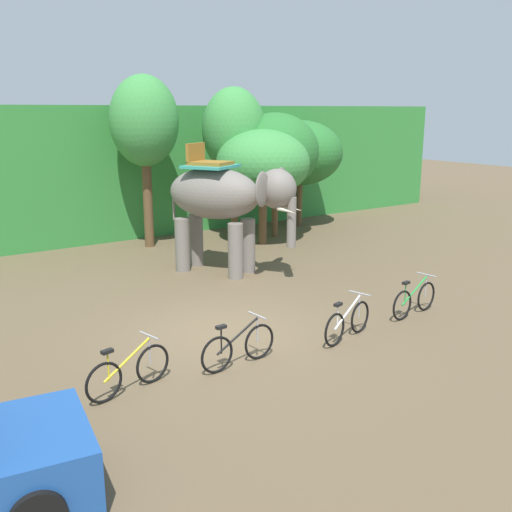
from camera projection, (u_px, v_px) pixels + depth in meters
name	position (u px, v px, depth m)	size (l,w,h in m)	color
ground_plane	(223.00, 333.00, 12.68)	(80.00, 80.00, 0.00)	brown
foliage_hedge	(48.00, 171.00, 22.47)	(36.00, 6.00, 4.87)	#338438
tree_center	(144.00, 122.00, 19.70)	(2.33, 2.33, 5.88)	brown
tree_right	(234.00, 131.00, 21.07)	(2.30, 2.30, 5.53)	brown
tree_far_right	(263.00, 164.00, 20.43)	(3.30, 3.30, 4.07)	brown
tree_center_left	(275.00, 152.00, 21.52)	(3.22, 3.22, 4.63)	brown
tree_center_right	(300.00, 153.00, 23.71)	(3.48, 3.48, 4.32)	brown
elephant	(224.00, 199.00, 16.87)	(3.19, 4.07, 3.78)	slate
bike_yellow	(129.00, 371.00, 9.94)	(1.68, 0.58, 0.92)	black
bike_black	(239.00, 347.00, 10.98)	(1.71, 0.52, 0.92)	black
bike_white	(348.00, 322.00, 12.26)	(1.66, 0.62, 0.92)	black
bike_green	(414.00, 299.00, 13.70)	(1.70, 0.52, 0.92)	black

